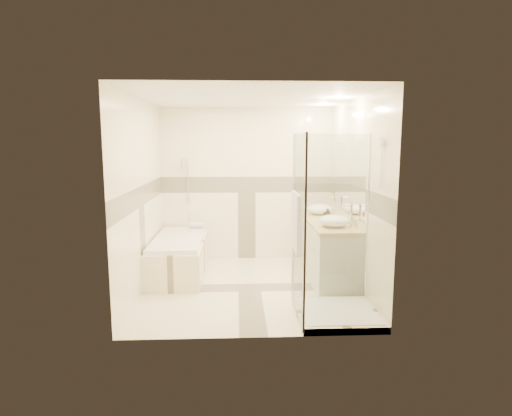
{
  "coord_description": "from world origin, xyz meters",
  "views": [
    {
      "loc": [
        -0.16,
        -5.54,
        1.94
      ],
      "look_at": [
        0.1,
        0.25,
        1.05
      ],
      "focal_mm": 30.0,
      "sensor_mm": 36.0,
      "label": 1
    }
  ],
  "objects_px": {
    "amenity_bottle_b": "(328,216)",
    "vessel_sink_far": "(334,221)",
    "shower_enclosure": "(326,272)",
    "vessel_sink_near": "(319,209)",
    "vanity": "(328,250)",
    "amenity_bottle_a": "(327,214)",
    "bathtub": "(179,254)"
  },
  "relations": [
    {
      "from": "vanity",
      "to": "shower_enclosure",
      "type": "distance_m",
      "value": 1.31
    },
    {
      "from": "vanity",
      "to": "vessel_sink_near",
      "type": "distance_m",
      "value": 0.78
    },
    {
      "from": "bathtub",
      "to": "amenity_bottle_a",
      "type": "bearing_deg",
      "value": -8.13
    },
    {
      "from": "bathtub",
      "to": "vessel_sink_near",
      "type": "bearing_deg",
      "value": 6.48
    },
    {
      "from": "vessel_sink_near",
      "to": "vessel_sink_far",
      "type": "height_order",
      "value": "vessel_sink_far"
    },
    {
      "from": "shower_enclosure",
      "to": "vessel_sink_far",
      "type": "distance_m",
      "value": 1.0
    },
    {
      "from": "vanity",
      "to": "amenity_bottle_a",
      "type": "relative_size",
      "value": 9.25
    },
    {
      "from": "vanity",
      "to": "vessel_sink_near",
      "type": "xyz_separation_m",
      "value": [
        -0.02,
        0.59,
        0.5
      ]
    },
    {
      "from": "vessel_sink_far",
      "to": "shower_enclosure",
      "type": "bearing_deg",
      "value": -107.52
    },
    {
      "from": "bathtub",
      "to": "amenity_bottle_b",
      "type": "height_order",
      "value": "amenity_bottle_b"
    },
    {
      "from": "bathtub",
      "to": "amenity_bottle_b",
      "type": "bearing_deg",
      "value": -10.61
    },
    {
      "from": "amenity_bottle_b",
      "to": "vessel_sink_far",
      "type": "bearing_deg",
      "value": -90.0
    },
    {
      "from": "vanity",
      "to": "amenity_bottle_a",
      "type": "xyz_separation_m",
      "value": [
        -0.02,
        0.05,
        0.51
      ]
    },
    {
      "from": "shower_enclosure",
      "to": "amenity_bottle_a",
      "type": "relative_size",
      "value": 11.65
    },
    {
      "from": "vanity",
      "to": "vessel_sink_far",
      "type": "height_order",
      "value": "vessel_sink_far"
    },
    {
      "from": "vessel_sink_near",
      "to": "amenity_bottle_a",
      "type": "height_order",
      "value": "amenity_bottle_a"
    },
    {
      "from": "amenity_bottle_a",
      "to": "shower_enclosure",
      "type": "bearing_deg",
      "value": -101.71
    },
    {
      "from": "vessel_sink_near",
      "to": "amenity_bottle_b",
      "type": "xyz_separation_m",
      "value": [
        0.0,
        -0.64,
        0.01
      ]
    },
    {
      "from": "vessel_sink_near",
      "to": "amenity_bottle_b",
      "type": "distance_m",
      "value": 0.64
    },
    {
      "from": "amenity_bottle_a",
      "to": "amenity_bottle_b",
      "type": "xyz_separation_m",
      "value": [
        0.0,
        -0.09,
        -0.0
      ]
    },
    {
      "from": "shower_enclosure",
      "to": "vessel_sink_far",
      "type": "xyz_separation_m",
      "value": [
        0.27,
        0.86,
        0.42
      ]
    },
    {
      "from": "vessel_sink_near",
      "to": "vanity",
      "type": "bearing_deg",
      "value": -88.07
    },
    {
      "from": "vessel_sink_near",
      "to": "amenity_bottle_b",
      "type": "height_order",
      "value": "amenity_bottle_b"
    },
    {
      "from": "vessel_sink_far",
      "to": "amenity_bottle_a",
      "type": "xyz_separation_m",
      "value": [
        0.0,
        0.45,
        0.01
      ]
    },
    {
      "from": "shower_enclosure",
      "to": "vessel_sink_near",
      "type": "bearing_deg",
      "value": 81.67
    },
    {
      "from": "vanity",
      "to": "vessel_sink_far",
      "type": "bearing_deg",
      "value": -92.81
    },
    {
      "from": "shower_enclosure",
      "to": "amenity_bottle_b",
      "type": "bearing_deg",
      "value": 77.41
    },
    {
      "from": "vanity",
      "to": "amenity_bottle_a",
      "type": "distance_m",
      "value": 0.51
    },
    {
      "from": "amenity_bottle_b",
      "to": "shower_enclosure",
      "type": "bearing_deg",
      "value": -102.59
    },
    {
      "from": "vanity",
      "to": "amenity_bottle_b",
      "type": "bearing_deg",
      "value": -112.16
    },
    {
      "from": "bathtub",
      "to": "amenity_bottle_b",
      "type": "xyz_separation_m",
      "value": [
        2.13,
        -0.4,
        0.63
      ]
    },
    {
      "from": "shower_enclosure",
      "to": "amenity_bottle_b",
      "type": "relative_size",
      "value": 11.96
    }
  ]
}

